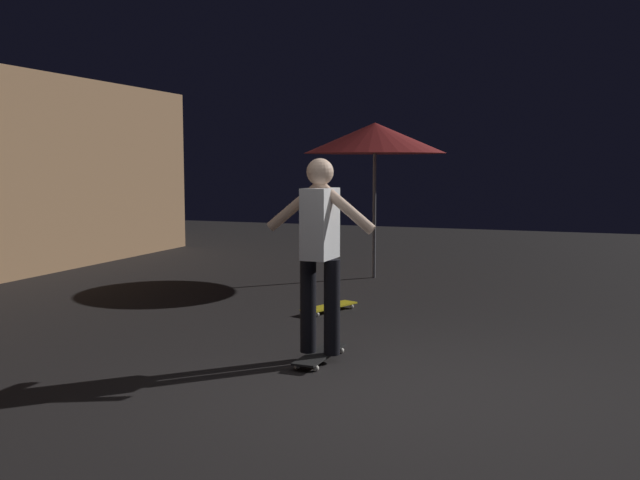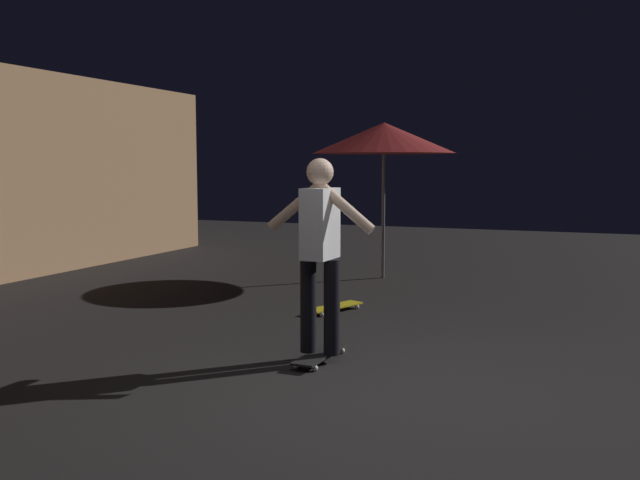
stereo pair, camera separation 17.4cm
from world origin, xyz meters
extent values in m
plane|color=black|center=(0.00, 0.00, 0.00)|extent=(28.00, 28.00, 0.00)
cylinder|color=slate|center=(5.34, 1.70, 1.10)|extent=(0.05, 0.05, 2.20)
cone|color=#A52626|center=(5.34, 1.70, 2.08)|extent=(2.10, 2.10, 0.45)
cube|color=black|center=(0.78, 0.87, 0.06)|extent=(0.79, 0.22, 0.02)
sphere|color=silver|center=(1.08, 0.95, 0.03)|extent=(0.05, 0.05, 0.05)
sphere|color=silver|center=(1.08, 0.78, 0.03)|extent=(0.05, 0.05, 0.05)
sphere|color=silver|center=(0.48, 0.97, 0.03)|extent=(0.05, 0.05, 0.05)
sphere|color=silver|center=(0.48, 0.80, 0.03)|extent=(0.05, 0.05, 0.05)
cube|color=gold|center=(2.76, 1.49, 0.06)|extent=(0.80, 0.48, 0.02)
sphere|color=silver|center=(2.45, 1.53, 0.03)|extent=(0.05, 0.05, 0.05)
sphere|color=silver|center=(2.51, 1.68, 0.03)|extent=(0.05, 0.05, 0.05)
sphere|color=silver|center=(3.01, 1.30, 0.03)|extent=(0.05, 0.05, 0.05)
sphere|color=silver|center=(3.07, 1.46, 0.03)|extent=(0.05, 0.05, 0.05)
cylinder|color=black|center=(0.78, 0.98, 0.48)|extent=(0.14, 0.14, 0.82)
cylinder|color=black|center=(0.78, 0.76, 0.48)|extent=(0.14, 0.14, 0.82)
cube|color=white|center=(0.78, 0.87, 1.19)|extent=(0.39, 0.23, 0.60)
sphere|color=beige|center=(0.78, 0.87, 1.62)|extent=(0.23, 0.23, 0.23)
cylinder|color=beige|center=(0.79, 1.09, 1.34)|extent=(0.11, 0.54, 0.46)
cylinder|color=beige|center=(0.78, 0.65, 1.34)|extent=(0.11, 0.54, 0.46)
camera|label=1|loc=(-4.85, -1.21, 1.69)|focal=40.01mm
camera|label=2|loc=(-4.78, -1.37, 1.69)|focal=40.01mm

